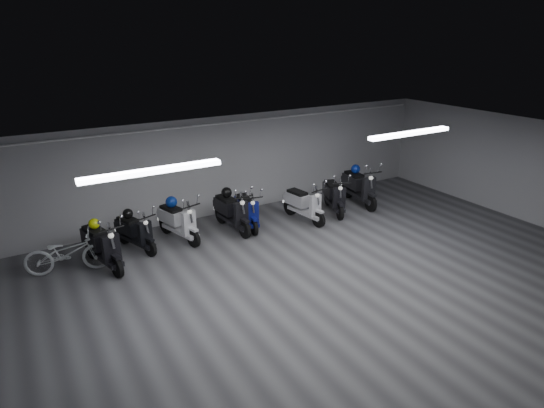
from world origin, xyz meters
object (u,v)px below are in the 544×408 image
scooter_3 (232,206)px  helmet_3 (227,192)px  scooter_2 (178,216)px  scooter_8 (334,191)px  helmet_1 (128,214)px  helmet_0 (94,224)px  helmet_4 (171,202)px  bicycle (66,249)px  scooter_1 (135,226)px  scooter_9 (360,181)px  scooter_0 (101,239)px  scooter_6 (304,199)px  helmet_2 (356,169)px  scooter_4 (247,205)px

scooter_3 → helmet_3: (-0.02, 0.25, 0.30)m
scooter_2 → scooter_8: scooter_8 is taller
helmet_1 → helmet_3: size_ratio=0.88×
scooter_8 → helmet_0: size_ratio=7.34×
helmet_4 → bicycle: bearing=-167.1°
scooter_1 → scooter_9: bearing=-22.4°
scooter_0 → scooter_1: scooter_0 is taller
bicycle → helmet_1: 1.61m
scooter_6 → helmet_3: bearing=153.0°
scooter_8 → helmet_0: scooter_8 is taller
helmet_3 → bicycle: bearing=-173.3°
bicycle → helmet_2: size_ratio=6.25×
scooter_2 → helmet_0: (-1.99, -0.27, 0.32)m
helmet_0 → helmet_2: size_ratio=0.86×
bicycle → helmet_1: (1.48, 0.56, 0.31)m
scooter_3 → scooter_4: size_ratio=1.09×
scooter_6 → helmet_4: size_ratio=5.99×
scooter_8 → bicycle: scooter_8 is taller
helmet_0 → scooter_8: bearing=-1.6°
scooter_0 → scooter_1: (0.85, 0.51, -0.08)m
scooter_8 → helmet_1: (-5.68, 0.66, 0.22)m
scooter_8 → helmet_3: size_ratio=6.28×
scooter_4 → bicycle: size_ratio=0.97×
scooter_0 → scooter_2: (1.93, 0.52, -0.03)m
bicycle → helmet_4: size_ratio=6.02×
scooter_0 → helmet_1: bearing=29.0°
helmet_2 → helmet_3: size_ratio=0.99×
helmet_4 → scooter_6: bearing=-12.8°
scooter_3 → helmet_0: scooter_3 is taller
scooter_2 → scooter_3: size_ratio=0.96×
scooter_0 → scooter_8: (6.45, 0.06, -0.03)m
scooter_8 → helmet_1: size_ratio=7.17×
scooter_6 → helmet_2: scooter_6 is taller
scooter_2 → helmet_3: bearing=-10.7°
scooter_8 → helmet_4: 4.65m
bicycle → helmet_0: 0.76m
scooter_8 → scooter_2: bearing=-165.2°
scooter_6 → scooter_9: 2.19m
scooter_2 → scooter_4: (1.85, -0.14, -0.03)m
scooter_0 → scooter_6: bearing=-14.4°
scooter_3 → scooter_6: scooter_3 is taller
scooter_2 → bicycle: 2.66m
scooter_1 → scooter_2: (1.08, 0.01, 0.05)m
scooter_4 → scooter_8: bearing=1.9°
scooter_6 → helmet_0: bearing=168.6°
scooter_3 → scooter_8: 3.12m
helmet_0 → helmet_3: (3.39, 0.39, 0.01)m
scooter_6 → helmet_0: (-5.40, 0.28, 0.33)m
helmet_3 → scooter_1: bearing=-176.9°
scooter_0 → helmet_2: bearing=-10.5°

